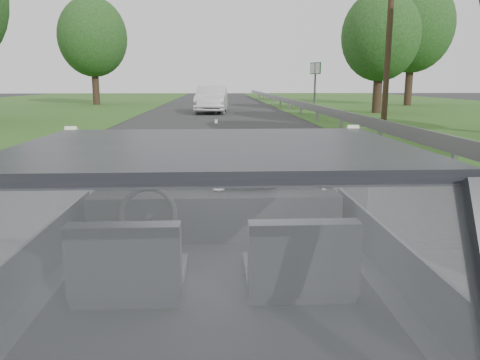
{
  "coord_description": "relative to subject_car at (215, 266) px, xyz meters",
  "views": [
    {
      "loc": [
        0.01,
        -2.38,
        1.7
      ],
      "look_at": [
        0.16,
        0.52,
        1.09
      ],
      "focal_mm": 35.0,
      "sensor_mm": 36.0,
      "label": 1
    }
  ],
  "objects": [
    {
      "name": "subject_car",
      "position": [
        0.0,
        0.0,
        0.0
      ],
      "size": [
        1.8,
        4.0,
        1.45
      ],
      "primitive_type": "cube",
      "color": "black",
      "rests_on": "ground"
    },
    {
      "name": "dashboard",
      "position": [
        0.0,
        0.62,
        0.12
      ],
      "size": [
        1.58,
        0.45,
        0.3
      ],
      "primitive_type": "cube",
      "color": "black",
      "rests_on": "subject_car"
    },
    {
      "name": "driver_seat",
      "position": [
        -0.4,
        -0.29,
        0.16
      ],
      "size": [
        0.5,
        0.72,
        0.42
      ],
      "primitive_type": "cube",
      "color": "black",
      "rests_on": "subject_car"
    },
    {
      "name": "passenger_seat",
      "position": [
        0.4,
        -0.29,
        0.16
      ],
      "size": [
        0.5,
        0.72,
        0.42
      ],
      "primitive_type": "cube",
      "color": "black",
      "rests_on": "subject_car"
    },
    {
      "name": "steering_wheel",
      "position": [
        -0.4,
        0.33,
        0.2
      ],
      "size": [
        0.36,
        0.36,
        0.04
      ],
      "primitive_type": "torus",
      "color": "black",
      "rests_on": "dashboard"
    },
    {
      "name": "cat",
      "position": [
        0.23,
        0.64,
        0.35
      ],
      "size": [
        0.54,
        0.21,
        0.24
      ],
      "primitive_type": "ellipsoid",
      "rotation": [
        0.0,
        0.0,
        0.08
      ],
      "color": "gray",
      "rests_on": "dashboard"
    },
    {
      "name": "guardrail",
      "position": [
        4.3,
        10.0,
        -0.15
      ],
      "size": [
        0.05,
        90.0,
        0.32
      ],
      "primitive_type": "cube",
      "color": "gray",
      "rests_on": "ground"
    },
    {
      "name": "other_car",
      "position": [
        -0.24,
        24.12,
        0.02
      ],
      "size": [
        2.07,
        4.61,
        1.48
      ],
      "primitive_type": "imported",
      "rotation": [
        0.0,
        0.0,
        -0.06
      ],
      "color": "silver",
      "rests_on": "ground"
    },
    {
      "name": "highway_sign",
      "position": [
        5.82,
        25.39,
        0.68
      ],
      "size": [
        0.48,
        1.1,
        2.81
      ],
      "primitive_type": "cube",
      "rotation": [
        0.0,
        0.0,
        0.34
      ],
      "color": "#146129",
      "rests_on": "ground"
    },
    {
      "name": "utility_pole",
      "position": [
        7.19,
        17.45,
        3.06
      ],
      "size": [
        0.33,
        0.33,
        7.58
      ],
      "primitive_type": "cylinder",
      "rotation": [
        0.0,
        0.0,
        -0.42
      ],
      "color": "#4B3826",
      "rests_on": "ground"
    },
    {
      "name": "tree_2",
      "position": [
        8.88,
        23.37,
        2.44
      ],
      "size": [
        5.5,
        5.5,
        6.34
      ],
      "primitive_type": null,
      "rotation": [
        0.0,
        0.0,
        -0.41
      ],
      "color": "#1A3811",
      "rests_on": "ground"
    },
    {
      "name": "tree_3",
      "position": [
        13.98,
        31.57,
        3.56
      ],
      "size": [
        6.48,
        6.48,
        8.57
      ],
      "primitive_type": null,
      "rotation": [
        0.0,
        0.0,
        -0.16
      ],
      "color": "#1A3811",
      "rests_on": "ground"
    },
    {
      "name": "tree_6",
      "position": [
        -9.03,
        33.9,
        3.06
      ],
      "size": [
        5.68,
        5.68,
        7.57
      ],
      "primitive_type": null,
      "rotation": [
        0.0,
        0.0,
        -0.15
      ],
      "color": "#1A3811",
      "rests_on": "ground"
    }
  ]
}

